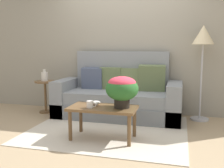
# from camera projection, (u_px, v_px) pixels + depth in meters

# --- Properties ---
(ground_plane) EXTENTS (14.00, 14.00, 0.00)m
(ground_plane) POSITION_uv_depth(u_px,v_px,m) (107.00, 131.00, 3.87)
(ground_plane) COLOR tan
(wall_back) EXTENTS (6.40, 0.12, 2.87)m
(wall_back) POSITION_uv_depth(u_px,v_px,m) (126.00, 37.00, 4.92)
(wall_back) COLOR gray
(wall_back) RESTS_ON ground
(area_rug) EXTENTS (2.32, 2.00, 0.01)m
(area_rug) POSITION_uv_depth(u_px,v_px,m) (109.00, 129.00, 3.96)
(area_rug) COLOR beige
(area_rug) RESTS_ON ground
(couch) EXTENTS (2.21, 0.86, 1.17)m
(couch) POSITION_uv_depth(u_px,v_px,m) (119.00, 97.00, 4.65)
(couch) COLOR slate
(couch) RESTS_ON ground
(coffee_table) EXTENTS (0.91, 0.49, 0.45)m
(coffee_table) POSITION_uv_depth(u_px,v_px,m) (103.00, 111.00, 3.49)
(coffee_table) COLOR brown
(coffee_table) RESTS_ON ground
(side_table) EXTENTS (0.39, 0.39, 0.61)m
(side_table) POSITION_uv_depth(u_px,v_px,m) (45.00, 91.00, 4.94)
(side_table) COLOR brown
(side_table) RESTS_ON ground
(floor_lamp) EXTENTS (0.36, 0.36, 1.61)m
(floor_lamp) POSITION_uv_depth(u_px,v_px,m) (203.00, 42.00, 4.30)
(floor_lamp) COLOR #B2B2B7
(floor_lamp) RESTS_ON ground
(potted_plant) EXTENTS (0.44, 0.44, 0.42)m
(potted_plant) POSITION_uv_depth(u_px,v_px,m) (122.00, 88.00, 3.40)
(potted_plant) COLOR black
(potted_plant) RESTS_ON coffee_table
(coffee_mug) EXTENTS (0.13, 0.09, 0.09)m
(coffee_mug) POSITION_uv_depth(u_px,v_px,m) (90.00, 104.00, 3.42)
(coffee_mug) COLOR white
(coffee_mug) RESTS_ON coffee_table
(snack_bowl) EXTENTS (0.12, 0.12, 0.06)m
(snack_bowl) POSITION_uv_depth(u_px,v_px,m) (96.00, 103.00, 3.58)
(snack_bowl) COLOR silver
(snack_bowl) RESTS_ON coffee_table
(table_vase) EXTENTS (0.12, 0.12, 0.22)m
(table_vase) POSITION_uv_depth(u_px,v_px,m) (44.00, 76.00, 4.91)
(table_vase) COLOR silver
(table_vase) RESTS_ON side_table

